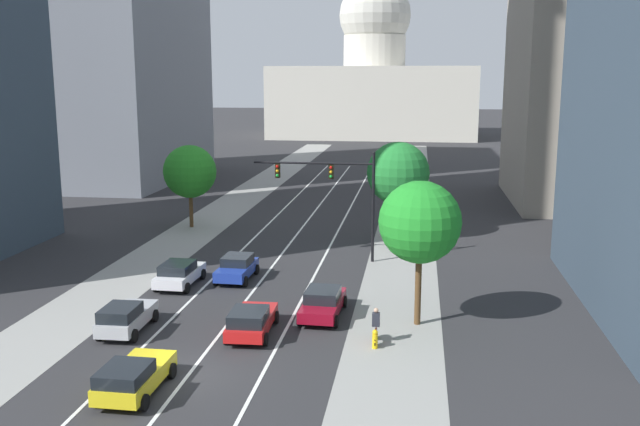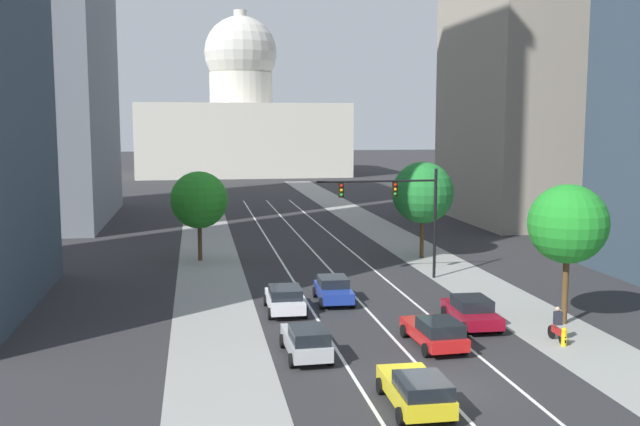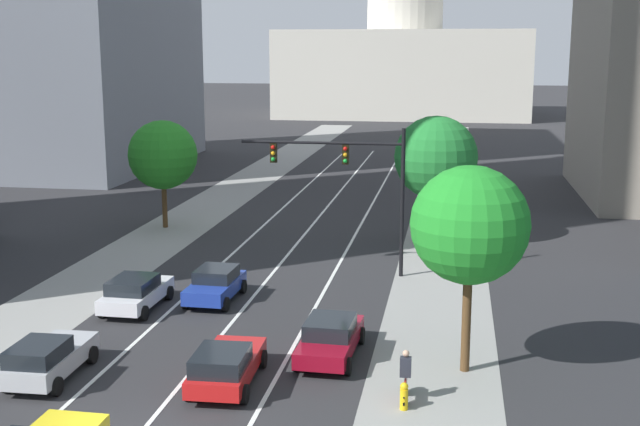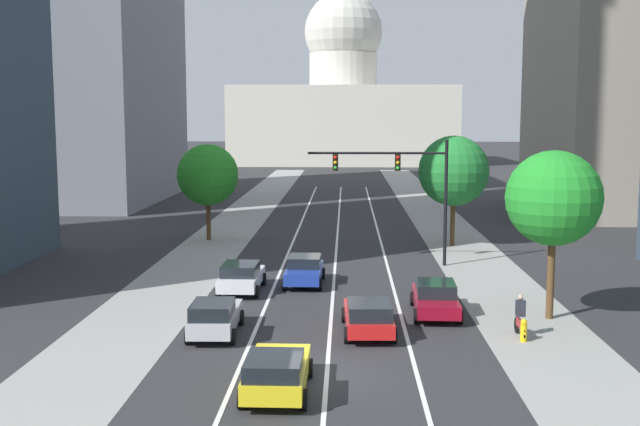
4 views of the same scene
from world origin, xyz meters
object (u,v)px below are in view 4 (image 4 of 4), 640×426
Objects in this scene: capitol_building at (343,108)px; car_silver at (215,317)px; car_red at (368,316)px; traffic_signal_mast at (404,178)px; car_blue at (304,270)px; fire_hydrant at (524,330)px; street_tree_mid_right at (454,171)px; car_white at (241,276)px; car_crimson at (435,298)px; cyclist at (520,316)px; street_tree_near_left at (208,175)px; street_tree_near_right at (554,199)px; car_yellow at (277,371)px.

capitol_building reaches higher than car_silver.
car_red is 15.43m from traffic_signal_mast.
car_blue is 0.97× the size of car_silver.
fire_hydrant is (7.59, -115.85, -9.83)m from capitol_building.
car_blue is 13.58m from fire_hydrant.
car_silver is 25.81m from street_tree_mid_right.
car_white is 0.54× the size of traffic_signal_mast.
cyclist reaches higher than car_crimson.
fire_hydrant is at bearing 179.59° from cyclist.
cyclist is (7.58, -115.18, -9.44)m from capitol_building.
traffic_signal_mast reaches higher than street_tree_near_left.
car_white is (-4.61, -107.57, -9.52)m from capitol_building.
street_tree_near_right reaches higher than car_red.
car_white is 14.72m from car_yellow.
car_yellow is 10.99m from fire_hydrant.
car_silver is (0.01, -7.89, 0.02)m from car_white.
capitol_building reaches higher than street_tree_near_right.
car_white is (-3.08, -1.77, 0.00)m from car_blue.
car_yellow is at bearing -90.72° from capitol_building.
street_tree_mid_right reaches higher than car_silver.
car_silver reaches higher than car_blue.
car_blue is 9.70m from car_red.
car_yellow is at bearing 153.99° from car_red.
capitol_building is at bearing 94.84° from street_tree_near_right.
car_blue is 16.24m from street_tree_mid_right.
car_silver is (-3.07, 6.50, 0.02)m from car_yellow.
street_tree_near_right is (14.11, 3.16, 4.47)m from car_silver.
car_crimson is (4.61, -111.75, -9.54)m from capitol_building.
street_tree_mid_right is at bearing -85.18° from capitol_building.
cyclist is (9.12, -9.39, 0.08)m from car_blue.
car_yellow is 31.69m from street_tree_near_left.
car_red is (6.16, -7.42, -0.02)m from car_white.
traffic_signal_mast is 15.89m from street_tree_near_left.
car_silver is 6.17m from car_red.
cyclist is 22.32m from street_tree_mid_right.
car_red is 23.03m from street_tree_mid_right.
car_blue is at bearing -135.71° from traffic_signal_mast.
car_white is at bearing 57.22° from cyclist.
car_yellow reaches higher than fire_hydrant.
cyclist is at bearing -134.40° from car_blue.
capitol_building reaches higher than car_white.
capitol_building is at bearing -1.53° from car_white.
street_tree_near_left is at bearing 131.77° from street_tree_near_right.
car_white is at bearing -74.39° from street_tree_near_left.
car_silver is at bearing -119.33° from street_tree_mid_right.
car_yellow is at bearing -138.81° from street_tree_near_right.
car_silver is (-3.07, -9.66, 0.02)m from car_blue.
street_tree_near_left is (-4.51, 24.02, 3.85)m from car_silver.
car_yellow is 0.95× the size of car_red.
fire_hydrant is at bearing -55.45° from car_yellow.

